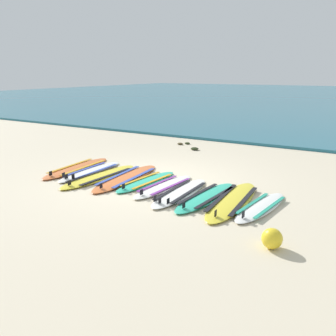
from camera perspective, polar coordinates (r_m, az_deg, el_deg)
The scene contains 16 objects.
ground_plane at distance 8.45m, azimuth -2.81°, elevation -2.12°, with size 80.00×80.00×0.00m, color beige.
sea at distance 42.48m, azimuth 24.83°, elevation 10.39°, with size 80.00×60.00×0.10m, color #23667A.
surfboard_0 at distance 9.77m, azimuth -14.32°, elevation 0.02°, with size 0.77×2.47×0.18m.
surfboard_1 at distance 9.34m, azimuth -12.19°, elevation -0.53°, with size 0.61×2.23×0.18m.
surfboard_2 at distance 8.86m, azimuth -10.82°, elevation -1.31°, with size 0.73×2.50×0.18m.
surfboard_3 at distance 8.65m, azimuth -6.63°, elevation -1.54°, with size 0.83×2.63×0.18m.
surfboard_4 at distance 8.31m, azimuth -3.44°, elevation -2.16°, with size 0.69×2.05×0.18m.
surfboard_5 at distance 7.94m, azimuth -0.58°, elevation -2.95°, with size 0.68×2.09×0.18m.
surfboard_6 at distance 7.54m, azimuth 2.02°, elevation -3.94°, with size 0.56×2.18×0.18m.
surfboard_7 at distance 7.33m, azimuth 6.17°, elevation -4.61°, with size 0.73×2.24×0.18m.
surfboard_8 at distance 7.20m, azimuth 10.26°, elevation -5.12°, with size 0.79×2.58×0.18m.
surfboard_9 at distance 6.99m, azimuth 14.64°, elevation -6.02°, with size 0.73×1.99×0.18m.
beach_ball at distance 5.49m, azimuth 16.28°, elevation -10.77°, with size 0.31×0.31×0.31m, color yellow.
seaweed_clump_near_shoreline at distance 12.71m, azimuth 1.96°, elevation 3.90°, with size 0.21×0.17×0.07m, color #4C4228.
seaweed_clump_mid_sand at distance 12.81m, azimuth 3.11°, elevation 3.97°, with size 0.20×0.16×0.07m, color #2D381E.
seaweed_clump_by_the_boards at distance 11.85m, azimuth 4.28°, elevation 3.10°, with size 0.27×0.21×0.09m, color #2D381E.
Camera 1 is at (4.44, -6.74, 2.49)m, focal length 38.15 mm.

